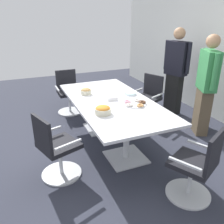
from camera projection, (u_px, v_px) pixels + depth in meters
ground_plane at (112, 141)px, 4.10m from camera, size 10.00×10.00×0.01m
conference_table at (112, 108)px, 3.86m from camera, size 2.40×1.20×0.75m
office_chair_0 at (148, 101)px, 4.81m from camera, size 0.71×0.71×0.91m
office_chair_1 at (69, 94)px, 5.18m from camera, size 0.54×0.54×0.91m
office_chair_2 at (56, 150)px, 3.08m from camera, size 0.69×0.69×0.91m
office_chair_3 at (196, 169)px, 2.72m from camera, size 0.73×0.73×0.91m
person_standing_0 at (176, 71)px, 4.92m from camera, size 0.60×0.35×1.79m
person_standing_1 at (206, 85)px, 4.05m from camera, size 0.59×0.38×1.75m
snack_bowl_chips_orange at (103, 110)px, 3.29m from camera, size 0.23×0.23×0.12m
snack_bowl_cookies at (86, 91)px, 4.09m from camera, size 0.19×0.19×0.11m
donut_platter at (135, 103)px, 3.64m from camera, size 0.35×0.35×0.04m
plate_stack at (131, 94)px, 4.08m from camera, size 0.19×0.19×0.04m
napkin_pile at (111, 98)px, 3.85m from camera, size 0.17×0.17×0.06m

